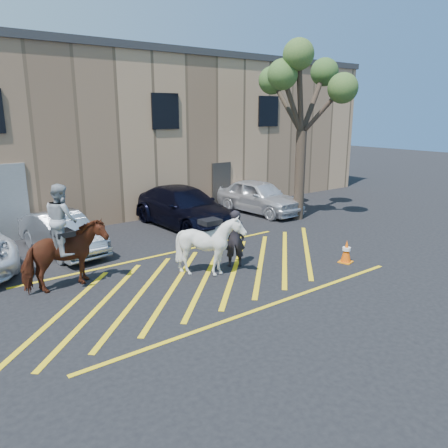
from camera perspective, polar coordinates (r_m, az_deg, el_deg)
ground at (r=12.80m, az=-3.13°, el=-6.52°), size 90.00×90.00×0.00m
car_silver_sedan at (r=15.50m, az=-20.39°, el=-1.11°), size 1.94×4.18×1.33m
car_blue_suv at (r=17.89m, az=-5.23°, el=2.19°), size 2.49×5.59×1.59m
car_white_suv at (r=20.37m, az=4.58°, el=3.62°), size 2.18×4.64×1.53m
handler at (r=13.15m, az=1.38°, el=-1.89°), size 0.77×0.70×1.75m
warehouse at (r=22.93m, az=-20.73°, el=11.23°), size 32.42×10.20×7.30m
hatching_zone at (r=12.57m, az=-2.36°, el=-6.89°), size 12.60×5.12×0.01m
mounted_bay at (r=12.14m, az=-20.15°, el=-2.91°), size 2.21×1.14×2.82m
saddled_white at (r=12.45m, az=-1.79°, el=-2.77°), size 1.47×1.65×1.77m
traffic_cone at (r=14.14m, az=15.69°, el=-3.44°), size 0.47×0.47×0.73m
tree at (r=19.03m, az=10.34°, el=17.59°), size 3.99×4.37×7.31m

